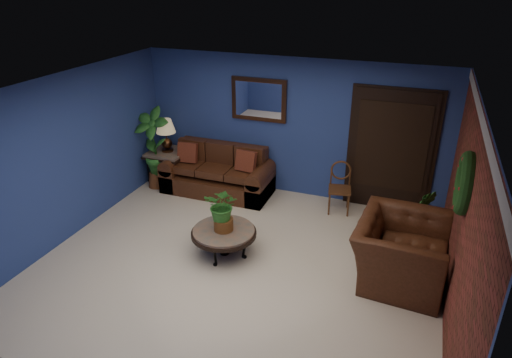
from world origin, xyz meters
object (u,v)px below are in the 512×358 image
at_px(table_lamp, 166,131).
at_px(armchair, 401,251).
at_px(coffee_table, 224,233).
at_px(end_table, 168,158).
at_px(side_chair, 340,184).
at_px(sofa, 219,176).

height_order(table_lamp, armchair, table_lamp).
bearing_deg(coffee_table, end_table, 136.90).
relative_size(table_lamp, armchair, 0.46).
height_order(end_table, side_chair, side_chair).
relative_size(sofa, side_chair, 2.29).
bearing_deg(sofa, table_lamp, -178.60).
xyz_separation_m(coffee_table, end_table, (-2.01, 1.88, 0.16)).
xyz_separation_m(sofa, coffee_table, (0.95, -1.90, 0.05)).
distance_m(coffee_table, armchair, 2.46).
distance_m(table_lamp, armchair, 4.77).
xyz_separation_m(table_lamp, side_chair, (3.31, 0.06, -0.56)).
bearing_deg(armchair, table_lamp, 74.54).
bearing_deg(sofa, armchair, -25.38).
bearing_deg(side_chair, coffee_table, -134.67).
bearing_deg(end_table, side_chair, 1.10).
height_order(coffee_table, side_chair, side_chair).
relative_size(sofa, armchair, 1.52).
bearing_deg(end_table, armchair, -19.62).
bearing_deg(sofa, end_table, -178.60).
bearing_deg(sofa, side_chair, 0.96).
height_order(sofa, table_lamp, table_lamp).
height_order(coffee_table, armchair, armchair).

